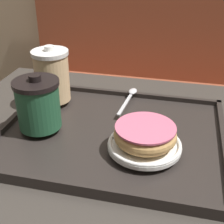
{
  "coord_description": "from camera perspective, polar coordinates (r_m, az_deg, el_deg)",
  "views": [
    {
      "loc": [
        0.12,
        -0.57,
        1.1
      ],
      "look_at": [
        -0.01,
        0.01,
        0.77
      ],
      "focal_mm": 50.0,
      "sensor_mm": 36.0,
      "label": 1
    }
  ],
  "objects": [
    {
      "name": "booth_bench",
      "position": [
        1.63,
        11.75,
        -0.18
      ],
      "size": [
        1.55,
        0.44,
        1.0
      ],
      "color": "brown",
      "rests_on": "ground_plane"
    },
    {
      "name": "cafe_table",
      "position": [
        0.81,
        0.87,
        -14.92
      ],
      "size": [
        0.86,
        0.71,
        0.71
      ],
      "color": "#38332D",
      "rests_on": "ground_plane"
    },
    {
      "name": "serving_tray",
      "position": [
        0.7,
        -0.0,
        -4.04
      ],
      "size": [
        0.49,
        0.39,
        0.02
      ],
      "color": "#282321",
      "rests_on": "cafe_table"
    },
    {
      "name": "coffee_cup_front",
      "position": [
        0.69,
        -13.35,
        1.49
      ],
      "size": [
        0.1,
        0.1,
        0.12
      ],
      "color": "#235638",
      "rests_on": "serving_tray"
    },
    {
      "name": "coffee_cup_rear",
      "position": [
        0.81,
        -10.93,
        6.59
      ],
      "size": [
        0.09,
        0.09,
        0.14
      ],
      "color": "#E0B784",
      "rests_on": "serving_tray"
    },
    {
      "name": "plate_with_chocolate_donut",
      "position": [
        0.63,
        5.96,
        -5.95
      ],
      "size": [
        0.15,
        0.15,
        0.01
      ],
      "color": "white",
      "rests_on": "serving_tray"
    },
    {
      "name": "donut_chocolate_glazed",
      "position": [
        0.62,
        6.08,
        -4.04
      ],
      "size": [
        0.12,
        0.12,
        0.04
      ],
      "color": "tan",
      "rests_on": "plate_with_chocolate_donut"
    },
    {
      "name": "spoon",
      "position": [
        0.83,
        3.37,
        3.11
      ],
      "size": [
        0.03,
        0.15,
        0.01
      ],
      "rotation": [
        0.0,
        0.0,
        1.49
      ],
      "color": "silver",
      "rests_on": "serving_tray"
    }
  ]
}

